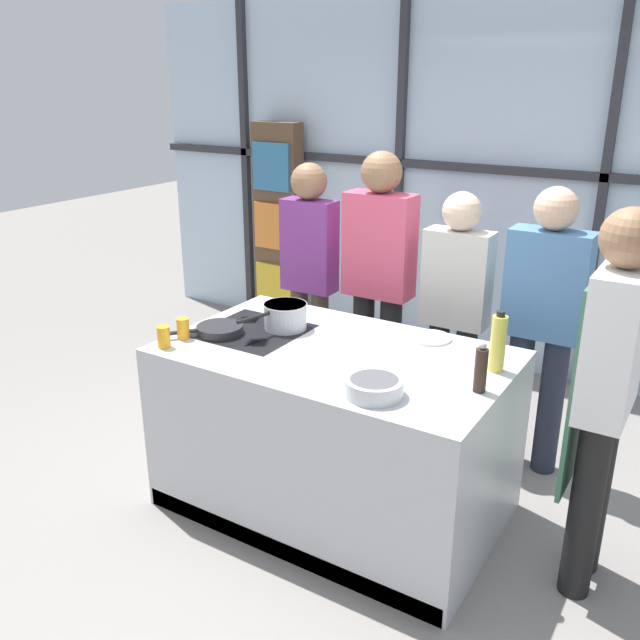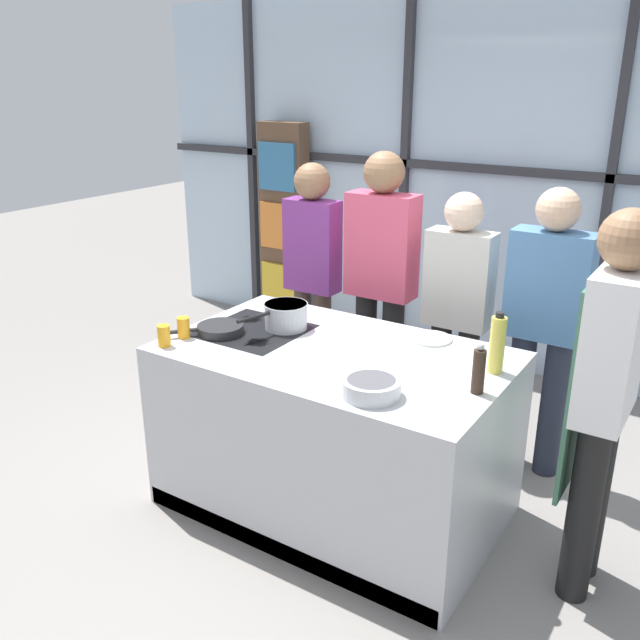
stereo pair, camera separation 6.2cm
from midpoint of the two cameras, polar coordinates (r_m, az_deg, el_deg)
name	(u,v)px [view 2 (the right image)]	position (r m, az deg, el deg)	size (l,w,h in m)	color
ground_plane	(334,504)	(3.81, 1.65, -15.22)	(18.00, 18.00, 0.00)	gray
back_window_wall	(500,188)	(5.30, 15.25, 10.69)	(6.40, 0.10, 2.80)	silver
bookshelf	(284,228)	(6.06, -2.76, 7.73)	(0.44, 0.19, 1.82)	brown
demo_island	(334,431)	(3.57, 1.69, -9.30)	(1.71, 1.04, 0.90)	#B7BABF
chef	(605,386)	(3.05, 23.42, -5.14)	(0.24, 0.43, 1.73)	black
spectator_far_left	(312,268)	(4.50, -0.25, 4.38)	(0.36, 0.23, 1.68)	#47382D
spectator_center_left	(381,275)	(4.24, 5.57, 3.81)	(0.43, 0.25, 1.78)	black
spectator_center_right	(457,307)	(4.07, 11.90, 1.11)	(0.39, 0.22, 1.58)	black
spectator_far_right	(545,318)	(3.92, 18.88, 0.17)	(0.43, 0.23, 1.65)	#232838
frying_pan	(219,329)	(3.62, -8.01, -0.72)	(0.33, 0.38, 0.04)	#232326
saucepan	(286,315)	(3.64, -2.43, 0.41)	(0.24, 0.43, 0.14)	silver
white_plate	(431,339)	(3.55, 9.79, -1.55)	(0.22, 0.22, 0.01)	white
mixing_bowl	(371,387)	(2.90, 4.94, -5.64)	(0.26, 0.26, 0.08)	silver
oil_bottle	(497,344)	(3.19, 15.23, -1.98)	(0.07, 0.07, 0.29)	#E0CC4C
pepper_grinder	(479,370)	(2.98, 13.80, -4.14)	(0.06, 0.06, 0.23)	#332319
juice_glass_near	(164,336)	(3.49, -12.52, -1.31)	(0.06, 0.06, 0.11)	orange
juice_glass_far	(183,328)	(3.58, -10.94, -0.63)	(0.06, 0.06, 0.11)	orange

